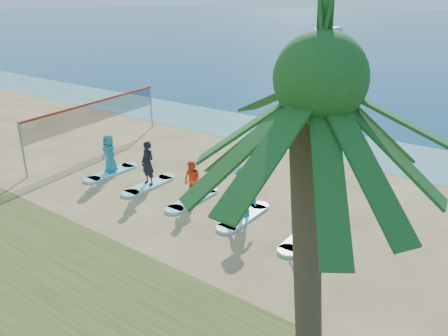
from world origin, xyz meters
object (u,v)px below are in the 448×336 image
Objects in this scene: surfboard_1 at (149,185)px; palm_tree at (320,82)px; student_2 at (192,180)px; volleyball_net at (96,112)px; surfboard_0 at (112,172)px; student_1 at (148,163)px; surfboard_2 at (193,200)px; student_4 at (306,211)px; boat_offshore_a at (327,37)px; student_0 at (110,153)px; student_3 at (244,191)px; surfboard_4 at (304,237)px; surfboard_3 at (244,217)px.

palm_tree is at bearing -28.20° from surfboard_1.
volleyball_net is at bearing 168.09° from student_2.
student_1 is at bearing 0.00° from surfboard_0.
student_4 reaches higher than surfboard_2.
palm_tree reaches higher than boat_offshore_a.
student_1 reaches higher than surfboard_0.
volleyball_net is 4.09× the size of surfboard_0.
palm_tree reaches higher than student_0.
surfboard_1 is 4.84m from student_3.
surfboard_2 is at bearing 5.36° from student_1.
student_0 reaches higher than surfboard_4.
student_2 is 0.81× the size of student_3.
student_3 is (2.37, 0.00, 0.98)m from surfboard_2.
surfboard_2 is (4.74, 0.00, 0.00)m from surfboard_0.
surfboard_1 is at bearing 0.00° from surfboard_0.
student_2 is (4.74, 0.00, 0.80)m from surfboard_0.
volleyball_net is at bearing 171.42° from student_4.
surfboard_2 is 4.74m from surfboard_4.
surfboard_3 is (29.34, -73.25, 0.04)m from boat_offshore_a.
surfboard_3 is 0.98m from student_3.
boat_offshore_a reaches higher than surfboard_0.
student_3 reaches higher than student_0.
surfboard_0 is at bearing -179.79° from student_4.
surfboard_0 and surfboard_2 have the same top height.
palm_tree is at bearing -46.93° from surfboard_3.
student_3 is at bearing 7.93° from student_0.
surfboard_2 is (2.37, 0.00, 0.00)m from surfboard_1.
surfboard_0 is 1.00× the size of surfboard_4.
volleyball_net reaches higher than surfboard_2.
surfboard_2 is at bearing 0.00° from student_2.
boat_offshore_a is 78.91m from surfboard_3.
palm_tree is 3.33× the size of surfboard_0.
student_3 is at bearing 180.00° from surfboard_4.
student_2 is 4.80m from surfboard_4.
surfboard_1 is at bearing 0.00° from student_1.
surfboard_2 is at bearing -179.79° from student_4.
boat_offshore_a is 3.66× the size of surfboard_3.
student_0 is (-11.86, 5.09, -5.12)m from palm_tree.
student_4 is (9.47, 0.00, 0.05)m from student_0.
surfboard_1 is 2.37m from surfboard_2.
palm_tree is 3.97× the size of student_1.
surfboard_2 is (-7.13, 5.09, -6.02)m from palm_tree.
volleyball_net reaches higher than surfboard_1.
surfboard_3 is at bearing -179.79° from student_4.
student_2 is (7.97, -1.96, -1.06)m from volleyball_net.
student_1 is at bearing -67.20° from boat_offshore_a.
student_2 is (4.74, 0.00, -0.09)m from student_0.
boat_offshore_a is 3.66× the size of surfboard_2.
surfboard_1 and surfboard_2 have the same top height.
student_4 reaches higher than boat_offshore_a.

